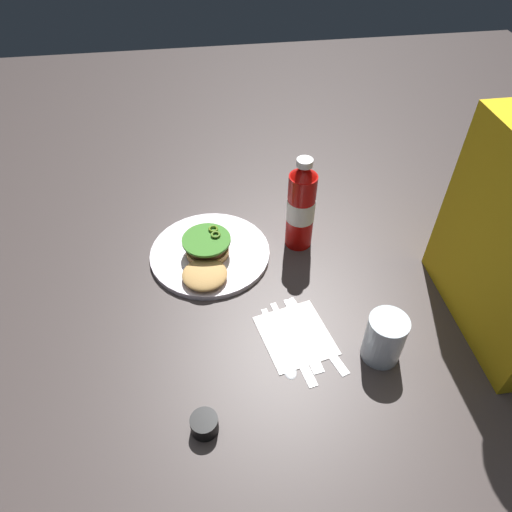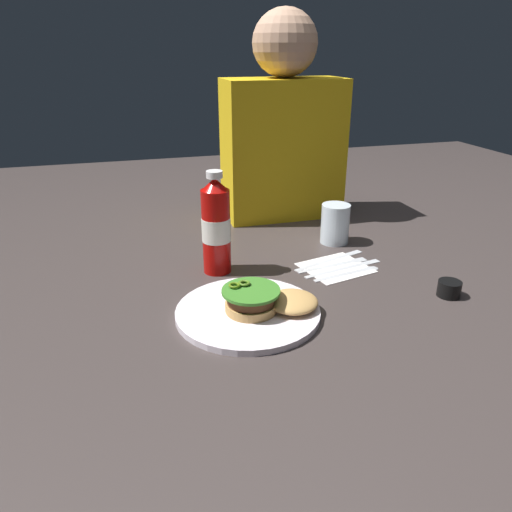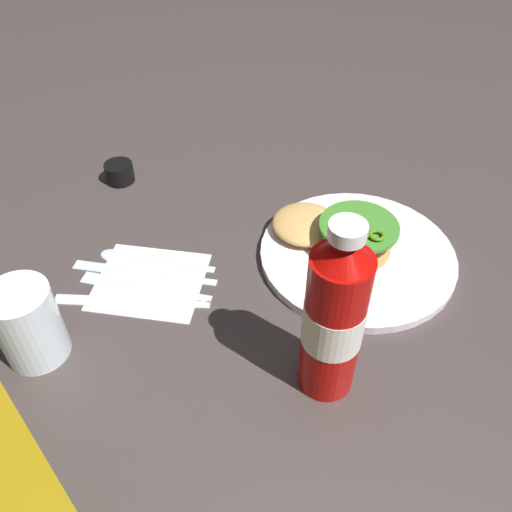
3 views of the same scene
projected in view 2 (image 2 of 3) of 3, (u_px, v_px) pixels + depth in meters
The scene contains 12 objects.
ground_plane at pixel (315, 296), 1.04m from camera, with size 3.00×3.00×0.00m, color #3B3331.
dinner_plate at pixel (248, 312), 0.97m from camera, with size 0.29×0.29×0.01m, color white.
burger_sandwich at pixel (266, 300), 0.96m from camera, with size 0.19×0.12×0.05m.
ketchup_bottle at pixel (216, 227), 1.12m from camera, with size 0.07×0.07×0.24m.
water_glass at pixel (335, 224), 1.31m from camera, with size 0.08×0.08×0.11m, color silver.
condiment_cup at pixel (449, 289), 1.04m from camera, with size 0.05×0.05×0.03m, color black.
napkin at pixel (335, 267), 1.18m from camera, with size 0.15×0.14×0.00m, color white.
spoon_utensil at pixel (356, 270), 1.15m from camera, with size 0.18×0.05×0.00m.
steak_knife at pixel (348, 266), 1.17m from camera, with size 0.21×0.06×0.00m.
fork_utensil at pixel (339, 263), 1.19m from camera, with size 0.19×0.04×0.00m.
butter_knife at pixel (334, 258), 1.22m from camera, with size 0.21×0.08×0.00m.
diner_person at pixel (283, 129), 1.45m from camera, with size 0.35×0.19×0.60m.
Camera 2 is at (-0.38, -0.85, 0.49)m, focal length 34.09 mm.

